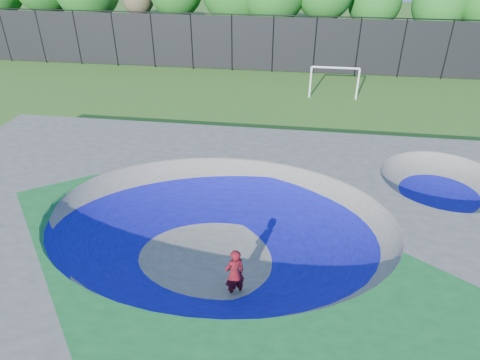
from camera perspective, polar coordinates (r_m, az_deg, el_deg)
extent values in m
plane|color=#33631B|center=(14.12, -2.73, -9.92)|extent=(120.00, 120.00, 0.00)
cube|color=gray|center=(13.65, -2.80, -7.51)|extent=(22.00, 14.00, 1.50)
imported|color=#B40E1B|center=(12.21, -0.71, -12.41)|extent=(0.72, 0.67, 1.65)
cube|color=black|center=(12.77, -0.69, -15.04)|extent=(0.73, 0.68, 0.05)
cylinder|color=white|center=(27.61, 9.38, 12.75)|extent=(0.12, 0.12, 1.92)
cylinder|color=white|center=(27.82, 15.43, 12.21)|extent=(0.12, 0.12, 1.92)
cylinder|color=white|center=(27.41, 12.64, 14.40)|extent=(2.87, 0.12, 0.12)
cylinder|color=black|center=(39.81, -28.83, 16.51)|extent=(0.09, 0.09, 4.00)
cylinder|color=black|center=(38.14, -25.02, 16.92)|extent=(0.09, 0.09, 4.00)
cylinder|color=black|center=(36.64, -20.87, 17.27)|extent=(0.09, 0.09, 4.00)
cylinder|color=black|center=(35.33, -16.38, 17.56)|extent=(0.09, 0.09, 4.00)
cylinder|color=black|center=(34.23, -11.55, 17.76)|extent=(0.09, 0.09, 4.00)
cylinder|color=black|center=(33.37, -6.44, 17.84)|extent=(0.09, 0.09, 4.00)
cylinder|color=black|center=(32.76, -1.09, 17.78)|extent=(0.09, 0.09, 4.00)
cylinder|color=black|center=(32.42, 4.41, 17.56)|extent=(0.09, 0.09, 4.00)
cylinder|color=black|center=(32.36, 9.95, 17.19)|extent=(0.09, 0.09, 4.00)
cylinder|color=black|center=(32.57, 15.45, 16.68)|extent=(0.09, 0.09, 4.00)
cylinder|color=black|center=(33.05, 20.80, 16.03)|extent=(0.09, 0.09, 4.00)
cylinder|color=black|center=(33.80, 25.92, 15.28)|extent=(0.09, 0.09, 4.00)
cube|color=black|center=(32.42, 4.41, 17.56)|extent=(48.00, 0.03, 3.80)
cylinder|color=black|center=(32.04, 4.56, 21.05)|extent=(48.00, 0.08, 0.08)
cylinder|color=#462F23|center=(45.92, -28.68, 17.38)|extent=(0.44, 0.44, 3.10)
cylinder|color=#462F23|center=(44.53, -23.58, 18.36)|extent=(0.44, 0.44, 3.33)
cylinder|color=#462F23|center=(41.85, -18.90, 18.31)|extent=(0.44, 0.44, 2.97)
cylinder|color=#462F23|center=(40.76, -12.99, 18.79)|extent=(0.44, 0.44, 2.94)
sphere|color=brown|center=(40.36, -13.44, 22.35)|extent=(2.60, 2.60, 2.60)
cylinder|color=#462F23|center=(38.91, -8.18, 18.98)|extent=(0.44, 0.44, 3.30)
cylinder|color=#462F23|center=(38.10, -0.30, 18.72)|extent=(0.44, 0.44, 2.91)
cylinder|color=#462F23|center=(36.37, 4.29, 18.33)|extent=(0.44, 0.44, 3.22)
cylinder|color=#462F23|center=(36.56, 10.75, 18.19)|extent=(0.44, 0.44, 3.48)
cylinder|color=#462F23|center=(38.86, 16.85, 17.55)|extent=(0.44, 0.44, 2.65)
sphere|color=#1B681C|center=(38.39, 17.53, 21.73)|extent=(4.17, 4.17, 4.17)
cylinder|color=#462F23|center=(38.51, 24.11, 16.24)|extent=(0.44, 0.44, 2.75)
sphere|color=#1B681C|center=(38.04, 25.06, 20.40)|extent=(4.02, 4.02, 4.02)
cylinder|color=#462F23|center=(39.08, 29.11, 15.40)|extent=(0.44, 0.44, 2.91)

